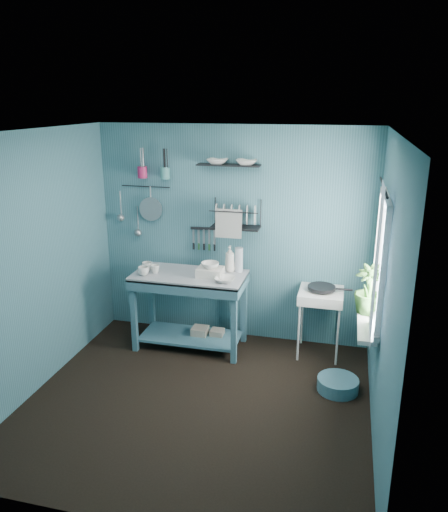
% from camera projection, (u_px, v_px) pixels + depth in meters
% --- Properties ---
extents(floor, '(3.20, 3.20, 0.00)m').
position_uv_depth(floor, '(197.00, 401.00, 4.76)').
color(floor, black).
rests_on(floor, ground).
extents(ceiling, '(3.20, 3.20, 0.00)m').
position_uv_depth(ceiling, '(192.00, 132.00, 4.01)').
color(ceiling, silver).
rests_on(ceiling, ground).
extents(wall_back, '(3.20, 0.00, 3.20)m').
position_uv_depth(wall_back, '(233.00, 235.00, 5.77)').
color(wall_back, '#386773').
rests_on(wall_back, ground).
extents(wall_front, '(3.20, 0.00, 3.20)m').
position_uv_depth(wall_front, '(121.00, 361.00, 3.00)').
color(wall_front, '#386773').
rests_on(wall_front, ground).
extents(wall_left, '(0.00, 3.00, 3.00)m').
position_uv_depth(wall_left, '(35.00, 264.00, 4.76)').
color(wall_left, '#386773').
rests_on(wall_left, ground).
extents(wall_right, '(0.00, 3.00, 3.00)m').
position_uv_depth(wall_right, '(385.00, 295.00, 4.02)').
color(wall_right, '#386773').
rests_on(wall_right, ground).
extents(work_counter, '(1.26, 0.64, 0.89)m').
position_uv_depth(work_counter, '(190.00, 311.00, 5.71)').
color(work_counter, '#386677').
rests_on(work_counter, floor).
extents(mug_left, '(0.12, 0.12, 0.10)m').
position_uv_depth(mug_left, '(143.00, 271.00, 5.52)').
color(mug_left, silver).
rests_on(mug_left, work_counter).
extents(mug_mid, '(0.14, 0.14, 0.09)m').
position_uv_depth(mug_mid, '(155.00, 269.00, 5.59)').
color(mug_mid, silver).
rests_on(mug_mid, work_counter).
extents(mug_right, '(0.17, 0.17, 0.10)m').
position_uv_depth(mug_right, '(147.00, 266.00, 5.68)').
color(mug_right, silver).
rests_on(mug_right, work_counter).
extents(wash_tub, '(0.28, 0.22, 0.10)m').
position_uv_depth(wash_tub, '(210.00, 272.00, 5.48)').
color(wash_tub, silver).
rests_on(wash_tub, work_counter).
extents(tub_bowl, '(0.20, 0.19, 0.06)m').
position_uv_depth(tub_bowl, '(210.00, 265.00, 5.46)').
color(tub_bowl, silver).
rests_on(tub_bowl, wash_tub).
extents(soap_bottle, '(0.12, 0.12, 0.30)m').
position_uv_depth(soap_bottle, '(230.00, 259.00, 5.62)').
color(soap_bottle, silver).
rests_on(soap_bottle, work_counter).
extents(water_bottle, '(0.09, 0.09, 0.28)m').
position_uv_depth(water_bottle, '(239.00, 260.00, 5.62)').
color(water_bottle, silver).
rests_on(water_bottle, work_counter).
extents(counter_bowl, '(0.22, 0.22, 0.05)m').
position_uv_depth(counter_bowl, '(225.00, 280.00, 5.32)').
color(counter_bowl, silver).
rests_on(counter_bowl, work_counter).
extents(hotplate_stand, '(0.52, 0.52, 0.76)m').
position_uv_depth(hotplate_stand, '(319.00, 323.00, 5.55)').
color(hotplate_stand, silver).
rests_on(hotplate_stand, floor).
extents(frying_pan, '(0.30, 0.30, 0.03)m').
position_uv_depth(frying_pan, '(322.00, 288.00, 5.42)').
color(frying_pan, black).
rests_on(frying_pan, hotplate_stand).
extents(knife_strip, '(0.32, 0.05, 0.03)m').
position_uv_depth(knife_strip, '(204.00, 228.00, 5.81)').
color(knife_strip, black).
rests_on(knife_strip, wall_back).
extents(dish_rack, '(0.58, 0.31, 0.32)m').
position_uv_depth(dish_rack, '(236.00, 214.00, 5.56)').
color(dish_rack, black).
rests_on(dish_rack, wall_back).
extents(upper_shelf, '(0.70, 0.19, 0.01)m').
position_uv_depth(upper_shelf, '(229.00, 165.00, 5.44)').
color(upper_shelf, black).
rests_on(upper_shelf, wall_back).
extents(shelf_bowl_left, '(0.24, 0.24, 0.06)m').
position_uv_depth(shelf_bowl_left, '(217.00, 169.00, 5.49)').
color(shelf_bowl_left, silver).
rests_on(shelf_bowl_left, upper_shelf).
extents(shelf_bowl_right, '(0.26, 0.26, 0.06)m').
position_uv_depth(shelf_bowl_right, '(246.00, 164.00, 5.39)').
color(shelf_bowl_right, silver).
rests_on(shelf_bowl_right, upper_shelf).
extents(utensil_cup_magenta, '(0.11, 0.11, 0.13)m').
position_uv_depth(utensil_cup_magenta, '(142.00, 172.00, 5.73)').
color(utensil_cup_magenta, '#AC1F52').
rests_on(utensil_cup_magenta, wall_back).
extents(utensil_cup_teal, '(0.11, 0.11, 0.13)m').
position_uv_depth(utensil_cup_teal, '(165.00, 173.00, 5.67)').
color(utensil_cup_teal, teal).
rests_on(utensil_cup_teal, wall_back).
extents(colander, '(0.28, 0.03, 0.28)m').
position_uv_depth(colander, '(151.00, 209.00, 5.88)').
color(colander, '#999CA1').
rests_on(colander, wall_back).
extents(ladle_outer, '(0.01, 0.01, 0.30)m').
position_uv_depth(ladle_outer, '(121.00, 204.00, 5.96)').
color(ladle_outer, '#999CA1').
rests_on(ladle_outer, wall_back).
extents(ladle_inner, '(0.01, 0.01, 0.30)m').
position_uv_depth(ladle_inner, '(138.00, 219.00, 5.96)').
color(ladle_inner, '#999CA1').
rests_on(ladle_inner, wall_back).
extents(hook_rail, '(0.60, 0.01, 0.01)m').
position_uv_depth(hook_rail, '(146.00, 186.00, 5.83)').
color(hook_rail, black).
rests_on(hook_rail, wall_back).
extents(window_glass, '(0.00, 1.10, 1.10)m').
position_uv_depth(window_glass, '(382.00, 260.00, 4.39)').
color(window_glass, white).
rests_on(window_glass, wall_right).
extents(windowsill, '(0.16, 0.95, 0.04)m').
position_uv_depth(windowsill, '(366.00, 320.00, 4.59)').
color(windowsill, silver).
rests_on(windowsill, wall_right).
extents(curtain, '(0.00, 1.35, 1.35)m').
position_uv_depth(curtain, '(376.00, 265.00, 4.11)').
color(curtain, white).
rests_on(curtain, wall_right).
extents(curtain_rod, '(0.02, 1.05, 0.02)m').
position_uv_depth(curtain_rod, '(384.00, 187.00, 4.21)').
color(curtain_rod, black).
rests_on(curtain_rod, wall_right).
extents(potted_plant, '(0.34, 0.34, 0.47)m').
position_uv_depth(potted_plant, '(368.00, 289.00, 4.64)').
color(potted_plant, '#346327').
rests_on(potted_plant, windowsill).
extents(storage_tin_large, '(0.18, 0.18, 0.22)m').
position_uv_depth(storage_tin_large, '(200.00, 336.00, 5.83)').
color(storage_tin_large, gray).
rests_on(storage_tin_large, floor).
extents(storage_tin_small, '(0.15, 0.15, 0.20)m').
position_uv_depth(storage_tin_small, '(217.00, 337.00, 5.82)').
color(storage_tin_small, gray).
rests_on(storage_tin_small, floor).
extents(floor_basin, '(0.41, 0.41, 0.13)m').
position_uv_depth(floor_basin, '(338.00, 384.00, 4.92)').
color(floor_basin, teal).
rests_on(floor_basin, floor).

